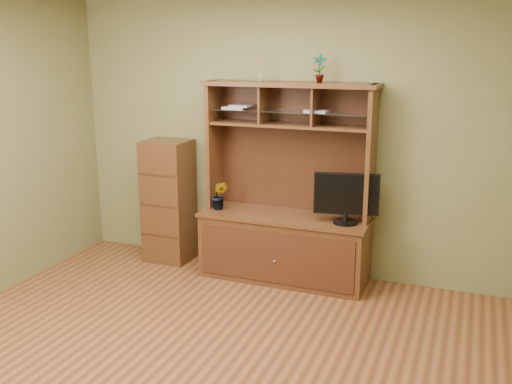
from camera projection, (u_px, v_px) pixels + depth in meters
The scene contains 8 objects.
room at pixel (189, 180), 3.80m from camera, with size 4.54×4.04×2.74m.
media_hutch at pixel (285, 227), 5.52m from camera, with size 1.66×0.61×1.90m.
monitor at pixel (346, 197), 5.15m from camera, with size 0.59×0.23×0.47m.
orchid_plant at pixel (220, 196), 5.62m from camera, with size 0.16×0.13×0.29m, color #385D20.
top_plant at pixel (319, 68), 5.13m from camera, with size 0.13×0.09×0.25m, color #356523.
reed_diffuser at pixel (260, 70), 5.34m from camera, with size 0.05×0.05×0.26m.
magazines at pixel (263, 108), 5.41m from camera, with size 1.04×0.18×0.04m.
side_cabinet at pixel (169, 201), 6.00m from camera, with size 0.46×0.42×1.28m.
Camera 1 is at (1.77, -3.29, 2.20)m, focal length 40.00 mm.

